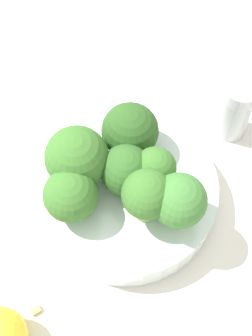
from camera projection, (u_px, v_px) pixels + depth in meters
ground_plane at (126, 201)px, 0.47m from camera, size 3.00×3.00×0.00m
bowl at (126, 193)px, 0.46m from camera, size 0.18×0.18×0.03m
broccoli_floret_0 at (71, 195)px, 0.41m from camera, size 0.05×0.05×0.05m
broccoli_floret_1 at (126, 170)px, 0.42m from camera, size 0.05×0.05×0.05m
broccoli_floret_2 at (130, 131)px, 0.44m from camera, size 0.05×0.05×0.06m
broccoli_floret_3 at (147, 196)px, 0.40m from camera, size 0.04×0.04×0.06m
broccoli_floret_4 at (155, 169)px, 0.42m from camera, size 0.04×0.04×0.05m
broccoli_floret_5 at (179, 201)px, 0.40m from camera, size 0.05×0.05×0.06m
broccoli_floret_6 at (77, 158)px, 0.42m from camera, size 0.06×0.06×0.07m
pepper_shaker at (235, 110)px, 0.48m from camera, size 0.04×0.04×0.07m
almond_crumb_1 at (36, 310)px, 0.42m from camera, size 0.01×0.01×0.01m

